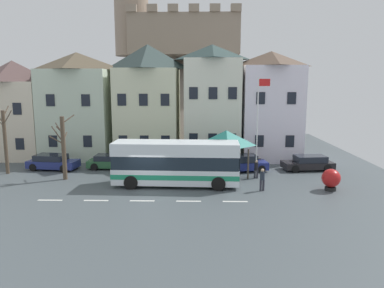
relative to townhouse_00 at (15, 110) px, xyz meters
name	(u,v)px	position (x,y,z in m)	size (l,w,h in m)	color
ground_plane	(147,192)	(14.82, -11.52, -4.88)	(40.00, 60.00, 0.07)	#485155
townhouse_00	(15,110)	(0.00, 0.00, 0.00)	(5.89, 5.10, 9.70)	beige
townhouse_01	(79,106)	(6.30, 0.37, 0.41)	(6.59, 5.85, 10.51)	beige
townhouse_02	(148,102)	(13.30, 0.74, 0.80)	(5.99, 6.59, 11.30)	beige
townhouse_03	(212,102)	(19.70, 0.63, 0.78)	(5.35, 6.36, 11.26)	silver
townhouse_04	(270,106)	(25.46, 0.39, 0.44)	(5.63, 5.87, 10.58)	white
hilltop_castle	(185,88)	(16.25, 19.58, 1.97)	(34.23, 34.23, 21.13)	#5E554D
transit_bus	(176,164)	(16.78, -9.95, -3.20)	(9.30, 2.94, 3.27)	white
bus_shelter	(226,138)	(20.70, -6.26, -1.84)	(3.60, 3.60, 3.66)	#473D33
parked_car_00	(244,163)	(22.35, -5.30, -4.17)	(4.03, 2.28, 1.41)	navy
parked_car_01	(53,162)	(5.57, -5.10, -4.20)	(4.47, 2.38, 1.33)	navy
parked_car_02	(112,162)	(10.75, -4.65, -4.23)	(4.39, 1.96, 1.24)	#295934
parked_car_03	(308,163)	(28.01, -4.80, -4.22)	(4.49, 2.32, 1.27)	black
pedestrian_00	(262,178)	(22.92, -11.22, -3.96)	(0.35, 0.33, 1.60)	#2D2D38
pedestrian_01	(256,168)	(23.02, -7.75, -4.05)	(0.33, 0.30, 1.47)	#2D2D38
public_bench	(252,163)	(23.18, -4.39, -4.38)	(1.57, 0.48, 0.87)	#473828
flagpole	(258,121)	(23.17, -7.19, -0.32)	(0.95, 0.10, 7.91)	silver
harbour_buoy	(331,179)	(27.79, -11.01, -4.00)	(1.30, 1.30, 1.55)	black
bare_tree_00	(5,141)	(2.39, -6.70, -2.06)	(1.55, 1.85, 5.63)	brown
bare_tree_01	(63,147)	(7.88, -8.42, -2.24)	(1.71, 2.10, 5.06)	brown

